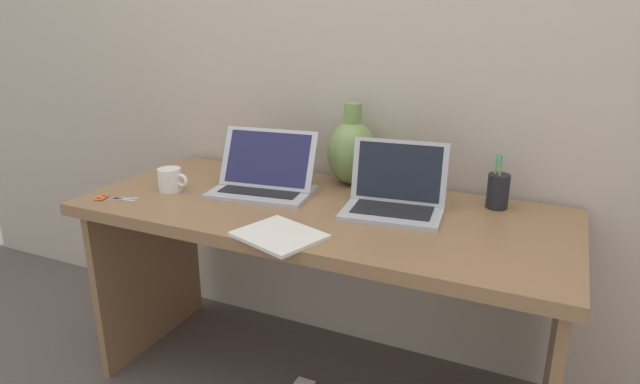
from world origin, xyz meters
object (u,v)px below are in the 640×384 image
Objects in this scene: green_vase at (352,151)px; notebook_stack at (278,235)px; pen_cup at (498,190)px; scissors at (109,198)px; coffee_mug at (171,180)px; laptop_left at (265,176)px; laptop_right at (395,193)px.

green_vase is 0.56m from notebook_stack.
pen_cup is 1.29m from scissors.
pen_cup is at bearing 15.79° from coffee_mug.
green_vase is (0.24, 0.22, 0.06)m from laptop_left.
laptop_right reaches higher than pen_cup.
laptop_right is 0.79m from coffee_mug.
pen_cup reaches higher than scissors.
notebook_stack is 1.96× the size of coffee_mug.
laptop_left is at bearing 22.99° from coffee_mug.
scissors is at bearing -143.20° from green_vase.
laptop_left is 0.47m from laptop_right.
scissors is (-1.20, -0.46, -0.06)m from pen_cup.
green_vase reaches higher than notebook_stack.
laptop_right is 0.33m from pen_cup.
laptop_right is at bearing 18.26° from scissors.
notebook_stack is (0.24, -0.33, -0.05)m from laptop_left.
pen_cup is at bearing -5.15° from green_vase.
coffee_mug is at bearing -169.71° from laptop_right.
laptop_right is at bearing -41.98° from green_vase.
laptop_right is 0.32m from green_vase.
laptop_left is at bearing 33.32° from scissors.
green_vase is at bearing 89.58° from notebook_stack.
pen_cup is at bearing 12.71° from laptop_left.
laptop_right is at bearing 1.33° from laptop_left.
pen_cup reaches higher than notebook_stack.
coffee_mug is at bearing -164.21° from pen_cup.
notebook_stack is at bearing -136.22° from pen_cup.
laptop_left reaches higher than coffee_mug.
notebook_stack is at bearing -54.73° from laptop_left.
notebook_stack is at bearing -20.46° from coffee_mug.
scissors is (-0.68, -0.51, -0.12)m from green_vase.
coffee_mug is at bearing -157.01° from laptop_left.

